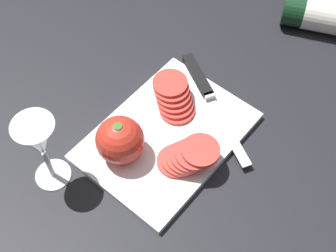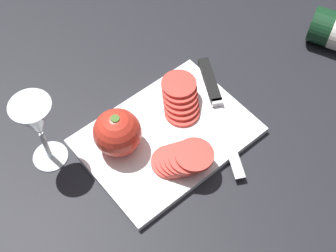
{
  "view_description": "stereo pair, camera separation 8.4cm",
  "coord_description": "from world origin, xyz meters",
  "views": [
    {
      "loc": [
        -0.35,
        -0.3,
        0.74
      ],
      "look_at": [
        0.01,
        -0.0,
        0.04
      ],
      "focal_mm": 50.0,
      "sensor_mm": 36.0,
      "label": 1
    },
    {
      "loc": [
        -0.29,
        -0.36,
        0.74
      ],
      "look_at": [
        0.01,
        -0.0,
        0.04
      ],
      "focal_mm": 50.0,
      "sensor_mm": 36.0,
      "label": 2
    }
  ],
  "objects": [
    {
      "name": "knife",
      "position": [
        0.14,
        0.02,
        0.02
      ],
      "size": [
        0.15,
        0.25,
        0.01
      ],
      "rotation": [
        0.0,
        0.0,
        4.22
      ],
      "color": "silver",
      "rests_on": "cutting_board"
    },
    {
      "name": "cutting_board",
      "position": [
        0.01,
        -0.0,
        0.01
      ],
      "size": [
        0.31,
        0.22,
        0.01
      ],
      "color": "white",
      "rests_on": "ground_plane"
    },
    {
      "name": "ground_plane",
      "position": [
        0.0,
        0.0,
        0.0
      ],
      "size": [
        3.0,
        3.0,
        0.0
      ],
      "primitive_type": "plane",
      "color": "black"
    },
    {
      "name": "wine_glass",
      "position": [
        -0.18,
        0.11,
        0.11
      ],
      "size": [
        0.07,
        0.07,
        0.16
      ],
      "color": "silver",
      "rests_on": "ground_plane"
    },
    {
      "name": "tomato_slice_stack_near",
      "position": [
        0.07,
        0.04,
        0.03
      ],
      "size": [
        0.09,
        0.1,
        0.04
      ],
      "color": "#D63D33",
      "rests_on": "cutting_board"
    },
    {
      "name": "tomato_slice_stack_far",
      "position": [
        -0.02,
        -0.07,
        0.03
      ],
      "size": [
        0.09,
        0.1,
        0.04
      ],
      "color": "#D63D33",
      "rests_on": "cutting_board"
    },
    {
      "name": "whole_tomato",
      "position": [
        -0.08,
        0.04,
        0.06
      ],
      "size": [
        0.09,
        0.09,
        0.09
      ],
      "color": "red",
      "rests_on": "cutting_board"
    }
  ]
}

